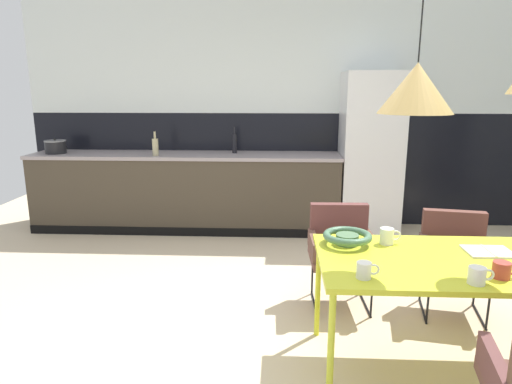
{
  "coord_description": "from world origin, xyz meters",
  "views": [
    {
      "loc": [
        -0.3,
        -2.73,
        1.66
      ],
      "look_at": [
        -0.47,
        0.76,
        0.86
      ],
      "focal_mm": 31.33,
      "sensor_mm": 36.0,
      "label": 1
    }
  ],
  "objects": [
    {
      "name": "mug_wide_latte",
      "position": [
        0.85,
        -0.54,
        0.76
      ],
      "size": [
        0.13,
        0.09,
        0.09
      ],
      "color": "#B23D33",
      "rests_on": "dining_table"
    },
    {
      "name": "dining_table",
      "position": [
        0.73,
        -0.3,
        0.68
      ],
      "size": [
        1.57,
        0.84,
        0.72
      ],
      "color": "gold",
      "rests_on": "ground"
    },
    {
      "name": "mug_glass_clear",
      "position": [
        0.69,
        -0.62,
        0.76
      ],
      "size": [
        0.13,
        0.08,
        0.09
      ],
      "color": "white",
      "rests_on": "dining_table"
    },
    {
      "name": "bottle_oil_tall",
      "position": [
        -1.7,
        2.28,
        1.02
      ],
      "size": [
        0.07,
        0.07,
        0.27
      ],
      "color": "tan",
      "rests_on": "kitchen_counter"
    },
    {
      "name": "refrigerator_column",
      "position": [
        0.76,
        2.46,
        0.93
      ],
      "size": [
        0.67,
        0.6,
        1.86
      ],
      "primitive_type": "cube",
      "color": "silver",
      "rests_on": "ground"
    },
    {
      "name": "open_book",
      "position": [
        0.95,
        -0.17,
        0.73
      ],
      "size": [
        0.26,
        0.21,
        0.02
      ],
      "color": "white",
      "rests_on": "dining_table"
    },
    {
      "name": "back_wall_splashback_dark",
      "position": [
        0.0,
        2.82,
        0.69
      ],
      "size": [
        6.71,
        0.12,
        1.38
      ],
      "primitive_type": "cube",
      "color": "black",
      "rests_on": "ground"
    },
    {
      "name": "back_wall_panel_upper",
      "position": [
        0.0,
        2.82,
        2.06
      ],
      "size": [
        6.71,
        0.12,
        1.38
      ],
      "primitive_type": "cube",
      "color": "silver",
      "rests_on": "back_wall_splashback_dark"
    },
    {
      "name": "pendant_lamp_over_table_near",
      "position": [
        0.41,
        -0.32,
        1.67
      ],
      "size": [
        0.39,
        0.39,
        1.17
      ],
      "color": "black"
    },
    {
      "name": "mug_short_terracotta",
      "position": [
        0.39,
        -0.05,
        0.77
      ],
      "size": [
        0.13,
        0.08,
        0.1
      ],
      "color": "white",
      "rests_on": "dining_table"
    },
    {
      "name": "ground_plane",
      "position": [
        0.0,
        0.0,
        0.0
      ],
      "size": [
        8.72,
        8.72,
        0.0
      ],
      "primitive_type": "plane",
      "color": "beige"
    },
    {
      "name": "bottle_spice_small",
      "position": [
        -0.82,
        2.53,
        1.04
      ],
      "size": [
        0.06,
        0.06,
        0.31
      ],
      "color": "black",
      "rests_on": "kitchen_counter"
    },
    {
      "name": "kitchen_counter",
      "position": [
        -1.4,
        2.46,
        0.46
      ],
      "size": [
        3.64,
        0.63,
        0.92
      ],
      "color": "#40372B",
      "rests_on": "ground"
    },
    {
      "name": "mug_tall_blue",
      "position": [
        0.15,
        -0.58,
        0.76
      ],
      "size": [
        0.12,
        0.08,
        0.09
      ],
      "color": "white",
      "rests_on": "dining_table"
    },
    {
      "name": "armchair_near_window",
      "position": [
        0.2,
        0.61,
        0.49
      ],
      "size": [
        0.5,
        0.48,
        0.77
      ],
      "rotation": [
        0.0,
        0.0,
        3.17
      ],
      "color": "brown",
      "rests_on": "ground"
    },
    {
      "name": "fruit_bowl",
      "position": [
        0.14,
        -0.07,
        0.77
      ],
      "size": [
        0.3,
        0.3,
        0.08
      ],
      "color": "#4C704C",
      "rests_on": "dining_table"
    },
    {
      "name": "armchair_by_stool",
      "position": [
        1.03,
        0.51,
        0.48
      ],
      "size": [
        0.55,
        0.54,
        0.76
      ],
      "rotation": [
        0.0,
        0.0,
        2.97
      ],
      "color": "brown",
      "rests_on": "ground"
    },
    {
      "name": "cooking_pot",
      "position": [
        -2.93,
        2.4,
        1.0
      ],
      "size": [
        0.24,
        0.24,
        0.18
      ],
      "color": "black",
      "rests_on": "kitchen_counter"
    }
  ]
}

